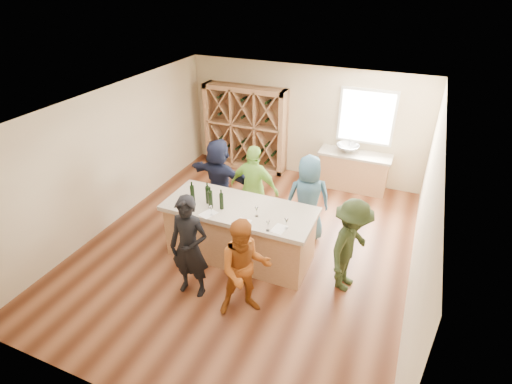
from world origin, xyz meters
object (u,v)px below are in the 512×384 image
at_px(tasting_counter_base, 240,234).
at_px(wine_bottle_c, 208,195).
at_px(sink, 348,148).
at_px(person_near_left, 189,247).
at_px(person_server, 350,246).
at_px(wine_bottle_e, 221,201).
at_px(person_far_left, 219,178).
at_px(person_near_right, 245,269).
at_px(person_far_mid, 254,188).
at_px(wine_bottle_d, 211,200).
at_px(person_far_right, 308,199).
at_px(wine_bottle_a, 192,194).
at_px(wine_rack, 245,128).

distance_m(tasting_counter_base, wine_bottle_c, 0.95).
relative_size(sink, person_near_left, 0.30).
relative_size(sink, wine_bottle_c, 1.65).
height_order(tasting_counter_base, person_server, person_server).
xyz_separation_m(wine_bottle_e, person_far_left, (-0.77, 1.36, -0.36)).
bearing_deg(person_near_right, person_far_mid, 77.69).
distance_m(wine_bottle_d, wine_bottle_e, 0.20).
bearing_deg(wine_bottle_e, person_server, 3.05).
xyz_separation_m(wine_bottle_c, person_far_mid, (0.43, 1.10, -0.34)).
distance_m(person_server, person_far_left, 3.28).
height_order(person_near_left, person_server, person_near_left).
relative_size(wine_bottle_e, person_far_left, 0.17).
bearing_deg(person_far_right, person_far_left, -29.05).
xyz_separation_m(wine_bottle_d, person_far_left, (-0.58, 1.40, -0.37)).
height_order(wine_bottle_a, person_far_mid, person_far_mid).
bearing_deg(person_far_left, tasting_counter_base, 137.51).
height_order(wine_bottle_e, person_server, person_server).
bearing_deg(wine_bottle_e, wine_bottle_d, -166.99).
relative_size(wine_rack, person_far_mid, 1.21).
bearing_deg(sink, person_near_left, -108.34).
distance_m(wine_bottle_a, wine_bottle_c, 0.29).
relative_size(tasting_counter_base, person_near_left, 1.43).
relative_size(tasting_counter_base, wine_bottle_c, 7.90).
relative_size(wine_bottle_e, person_far_right, 0.17).
distance_m(wine_rack, tasting_counter_base, 3.91).
xyz_separation_m(sink, tasting_counter_base, (-1.21, -3.50, -0.51)).
distance_m(wine_bottle_c, person_far_left, 1.41).
bearing_deg(person_server, sink, 25.36).
bearing_deg(person_server, person_near_right, 143.55).
xyz_separation_m(wine_rack, person_far_right, (2.45, -2.50, -0.21)).
xyz_separation_m(person_far_right, person_far_left, (-1.99, 0.13, -0.01)).
xyz_separation_m(wine_rack, person_near_right, (2.14, -4.78, -0.26)).
bearing_deg(wine_bottle_e, sink, 68.09).
xyz_separation_m(wine_bottle_c, person_far_left, (-0.45, 1.28, -0.37)).
height_order(person_server, person_far_mid, person_far_mid).
xyz_separation_m(tasting_counter_base, person_near_left, (-0.34, -1.17, 0.41)).
relative_size(wine_bottle_e, person_near_left, 0.16).
height_order(wine_rack, person_server, wine_rack).
xyz_separation_m(wine_bottle_e, person_near_right, (0.92, -1.05, -0.39)).
height_order(wine_rack, tasting_counter_base, wine_rack).
relative_size(wine_bottle_a, person_far_left, 0.18).
distance_m(tasting_counter_base, person_far_mid, 1.10).
bearing_deg(wine_rack, wine_bottle_a, -80.36).
bearing_deg(tasting_counter_base, person_server, -1.29).
bearing_deg(person_far_left, wine_bottle_d, 118.97).
height_order(wine_bottle_d, person_server, person_server).
xyz_separation_m(wine_bottle_a, person_near_right, (1.51, -1.07, -0.40)).
xyz_separation_m(person_near_left, person_server, (2.34, 1.12, -0.07)).
bearing_deg(wine_bottle_c, wine_bottle_e, -14.13).
distance_m(wine_bottle_e, person_server, 2.30).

